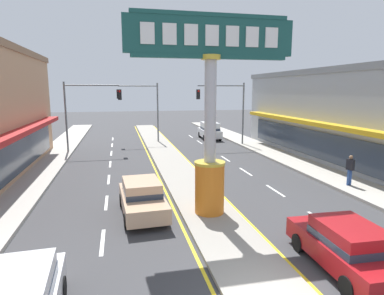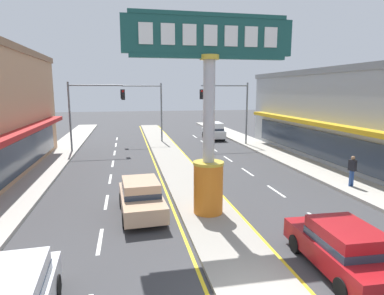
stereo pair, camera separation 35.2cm
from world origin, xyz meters
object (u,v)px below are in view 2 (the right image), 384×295
object	(u,v)px
storefront_right	(361,115)
sedan_mid_left_lane	(343,248)
district_sign	(209,118)
traffic_light_median_far	(147,103)
traffic_light_left_side	(90,104)
traffic_light_right_side	(230,103)
pedestrian_near_kerb	(352,169)
suv_near_left_lane	(213,130)
sedan_near_right_lane	(141,197)

from	to	relation	value
storefront_right	sedan_mid_left_lane	bearing A→B (deg)	-128.88
district_sign	sedan_mid_left_lane	bearing A→B (deg)	-61.34
sedan_mid_left_lane	traffic_light_median_far	bearing A→B (deg)	99.06
traffic_light_left_side	traffic_light_right_side	xyz separation A→B (m)	(12.96, 0.60, 0.00)
storefront_right	traffic_light_median_far	bearing A→B (deg)	144.36
pedestrian_near_kerb	district_sign	bearing A→B (deg)	-165.73
suv_near_left_lane	storefront_right	bearing A→B (deg)	-56.19
pedestrian_near_kerb	sedan_mid_left_lane	bearing A→B (deg)	-128.24
pedestrian_near_kerb	traffic_light_right_side	bearing A→B (deg)	98.89
traffic_light_left_side	traffic_light_right_side	size ratio (longest dim) A/B	1.00
district_sign	pedestrian_near_kerb	distance (m)	9.66
pedestrian_near_kerb	traffic_light_left_side	bearing A→B (deg)	136.65
traffic_light_left_side	traffic_light_right_side	bearing A→B (deg)	2.66
suv_near_left_lane	traffic_light_right_side	bearing A→B (deg)	-86.63
district_sign	suv_near_left_lane	distance (m)	23.32
traffic_light_left_side	sedan_mid_left_lane	bearing A→B (deg)	-66.92
traffic_light_right_side	pedestrian_near_kerb	xyz separation A→B (m)	(2.36, -15.06, -3.09)
sedan_near_right_lane	traffic_light_right_side	bearing A→B (deg)	60.40
district_sign	storefront_right	size ratio (longest dim) A/B	0.36
traffic_light_right_side	traffic_light_median_far	size ratio (longest dim) A/B	1.00
traffic_light_right_side	suv_near_left_lane	size ratio (longest dim) A/B	1.32
suv_near_left_lane	district_sign	bearing A→B (deg)	-105.56
suv_near_left_lane	sedan_mid_left_lane	distance (m)	27.72
traffic_light_left_side	traffic_light_median_far	xyz separation A→B (m)	(5.19, 4.23, -0.05)
storefront_right	pedestrian_near_kerb	world-z (taller)	storefront_right
district_sign	traffic_light_right_side	bearing A→B (deg)	69.47
traffic_light_median_far	sedan_near_right_lane	xyz separation A→B (m)	(-1.61, -20.14, -3.41)
district_sign	pedestrian_near_kerb	world-z (taller)	district_sign
storefront_right	traffic_light_right_side	bearing A→B (deg)	136.42
traffic_light_right_side	pedestrian_near_kerb	distance (m)	15.56
traffic_light_left_side	sedan_near_right_lane	xyz separation A→B (m)	(3.58, -15.91, -3.46)
storefront_right	traffic_light_left_side	bearing A→B (deg)	161.08
sedan_mid_left_lane	traffic_light_right_side	bearing A→B (deg)	80.98
traffic_light_left_side	sedan_near_right_lane	size ratio (longest dim) A/B	1.41
district_sign	traffic_light_left_side	size ratio (longest dim) A/B	1.36
district_sign	traffic_light_right_side	size ratio (longest dim) A/B	1.36
storefront_right	traffic_light_right_side	distance (m)	11.46
sedan_near_right_lane	sedan_mid_left_lane	bearing A→B (deg)	-46.44
traffic_light_left_side	traffic_light_median_far	world-z (taller)	same
traffic_light_median_far	pedestrian_near_kerb	world-z (taller)	traffic_light_median_far
traffic_light_left_side	storefront_right	bearing A→B (deg)	-18.92
sedan_near_right_lane	pedestrian_near_kerb	xyz separation A→B (m)	(11.74, 1.45, 0.37)
suv_near_left_lane	pedestrian_near_kerb	size ratio (longest dim) A/B	2.72
pedestrian_near_kerb	traffic_light_median_far	bearing A→B (deg)	118.45
traffic_light_left_side	sedan_near_right_lane	distance (m)	16.67
suv_near_left_lane	sedan_near_right_lane	bearing A→B (deg)	-112.99
traffic_light_left_side	pedestrian_near_kerb	xyz separation A→B (m)	(15.32, -14.46, -3.09)
storefront_right	traffic_light_right_side	xyz separation A→B (m)	(-8.28, 7.88, 0.68)
traffic_light_left_side	sedan_near_right_lane	bearing A→B (deg)	-77.31
pedestrian_near_kerb	suv_near_left_lane	bearing A→B (deg)	97.54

